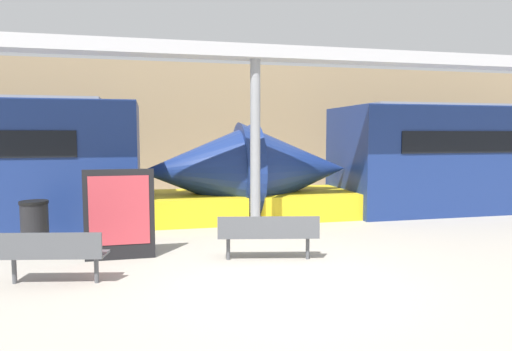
# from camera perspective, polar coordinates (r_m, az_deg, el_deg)

# --- Properties ---
(ground_plane) EXTENTS (60.00, 60.00, 0.00)m
(ground_plane) POSITION_cam_1_polar(r_m,az_deg,el_deg) (7.35, 3.87, -13.17)
(ground_plane) COLOR #A8A093
(station_wall) EXTENTS (56.00, 0.20, 5.00)m
(station_wall) POSITION_cam_1_polar(r_m,az_deg,el_deg) (17.75, -6.57, 5.79)
(station_wall) COLOR #9E8460
(station_wall) RESTS_ON ground_plane
(train_left) EXTENTS (15.83, 2.93, 3.20)m
(train_left) POSITION_cam_1_polar(r_m,az_deg,el_deg) (16.13, 27.05, 1.74)
(train_left) COLOR navy
(train_left) RESTS_ON ground_plane
(bench_near) EXTENTS (1.89, 0.80, 0.84)m
(bench_near) POSITION_cam_1_polar(r_m,az_deg,el_deg) (8.39, 1.55, -7.17)
(bench_near) COLOR #4C4F54
(bench_near) RESTS_ON ground_plane
(bench_far) EXTENTS (1.63, 0.75, 0.84)m
(bench_far) POSITION_cam_1_polar(r_m,az_deg,el_deg) (7.73, -24.08, -8.73)
(bench_far) COLOR #4C4F54
(bench_far) RESTS_ON ground_plane
(trash_bin) EXTENTS (0.54, 0.54, 1.01)m
(trash_bin) POSITION_cam_1_polar(r_m,az_deg,el_deg) (10.02, -25.93, -5.71)
(trash_bin) COLOR black
(trash_bin) RESTS_ON ground_plane
(poster_board) EXTENTS (1.26, 0.07, 1.68)m
(poster_board) POSITION_cam_1_polar(r_m,az_deg,el_deg) (8.76, -16.69, -4.66)
(poster_board) COLOR black
(poster_board) RESTS_ON ground_plane
(support_column_near) EXTENTS (0.23, 0.23, 3.94)m
(support_column_near) POSITION_cam_1_polar(r_m,az_deg,el_deg) (10.13, -0.09, 3.27)
(support_column_near) COLOR gray
(support_column_near) RESTS_ON ground_plane
(canopy_beam) EXTENTS (28.00, 0.60, 0.28)m
(canopy_beam) POSITION_cam_1_polar(r_m,az_deg,el_deg) (10.28, -0.09, 15.11)
(canopy_beam) COLOR #B7B7BC
(canopy_beam) RESTS_ON support_column_near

